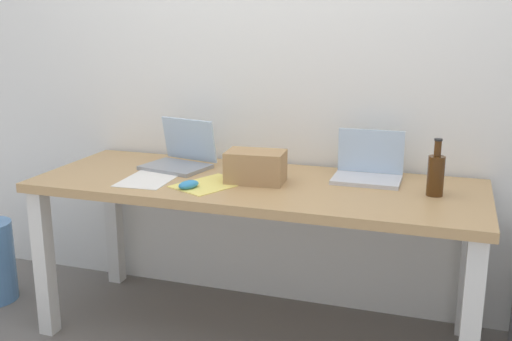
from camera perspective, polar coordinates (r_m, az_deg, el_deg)
The scene contains 10 objects.
ground_plane at distance 2.90m, azimuth 0.00°, elevation -15.09°, with size 8.00×8.00×0.00m, color slate.
back_wall at distance 2.92m, azimuth 2.64°, elevation 11.91°, with size 5.20×0.08×2.60m, color white.
desk at distance 2.64m, azimuth 0.00°, elevation -2.97°, with size 1.95×0.71×0.73m.
laptop_left at distance 2.88m, azimuth -7.19°, elevation 1.25°, with size 0.34×0.30×0.23m.
laptop_right at distance 2.68m, azimuth 10.58°, elevation 0.09°, with size 0.29×0.21×0.21m.
beer_bottle at distance 2.50m, azimuth 16.70°, elevation -0.31°, with size 0.07×0.07×0.23m.
computer_mouse at distance 2.52m, azimuth -6.42°, elevation -1.34°, with size 0.06×0.10×0.03m, color #338CC6.
cardboard_box at distance 2.59m, azimuth 0.02°, elevation 0.36°, with size 0.25×0.16×0.14m, color tan.
paper_sheet_front_left at distance 2.69m, azimuth -10.18°, elevation -0.84°, with size 0.21×0.30×0.00m, color white.
paper_yellow_folder at distance 2.58m, azimuth -4.44°, elevation -1.31°, with size 0.21×0.30×0.00m, color #F4E06B.
Camera 1 is at (0.80, -2.39, 1.43)m, focal length 42.15 mm.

